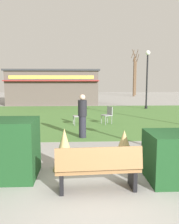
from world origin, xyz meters
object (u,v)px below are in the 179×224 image
object	(u,v)px
tree_right_bg	(134,76)
cafe_chair_west	(108,114)
lamppost_far	(147,73)
parked_car_west_slot	(62,93)
cafe_chair_east	(79,114)
food_kiosk	(54,87)
person_strolling	(82,116)
park_bench	(98,168)
tree_left_bg	(135,77)

from	to	relation	value
tree_right_bg	cafe_chair_west	bearing A→B (deg)	-106.89
lamppost_far	cafe_chair_west	distance (m)	7.72
parked_car_west_slot	tree_right_bg	world-z (taller)	tree_right_bg
cafe_chair_west	parked_car_west_slot	world-z (taller)	parked_car_west_slot
cafe_chair_east	lamppost_far	bearing A→B (deg)	51.00
cafe_chair_west	tree_right_bg	xyz separation A→B (m)	(6.18, 20.36, 2.29)
tree_right_bg	food_kiosk	bearing A→B (deg)	-136.10
person_strolling	food_kiosk	bearing A→B (deg)	178.40
park_bench	lamppost_far	size ratio (longest dim) A/B	0.38
food_kiosk	person_strolling	xyz separation A→B (m)	(2.46, -13.60, -0.75)
cafe_chair_west	person_strolling	size ratio (longest dim) A/B	0.53
cafe_chair_east	parked_car_west_slot	xyz separation A→B (m)	(-2.02, 17.14, 0.12)
park_bench	lamppost_far	world-z (taller)	lamppost_far
lamppost_far	food_kiosk	size ratio (longest dim) A/B	0.54
food_kiosk	person_strolling	distance (m)	13.84
lamppost_far	cafe_chair_east	bearing A→B (deg)	-129.00
cafe_chair_east	park_bench	bearing A→B (deg)	-87.33
park_bench	food_kiosk	distance (m)	18.31
park_bench	tree_left_bg	xyz separation A→B (m)	(8.16, 30.42, 2.19)
park_bench	tree_left_bg	world-z (taller)	tree_left_bg
food_kiosk	cafe_chair_west	distance (m)	11.44
cafe_chair_west	park_bench	bearing A→B (deg)	-98.77
lamppost_far	person_strolling	xyz separation A→B (m)	(-5.19, -9.17, -1.95)
food_kiosk	cafe_chair_west	size ratio (longest dim) A/B	9.44
person_strolling	cafe_chair_east	bearing A→B (deg)	170.40
lamppost_far	food_kiosk	xyz separation A→B (m)	(-7.65, 4.43, -1.20)
lamppost_far	food_kiosk	world-z (taller)	lamppost_far
food_kiosk	cafe_chair_west	world-z (taller)	food_kiosk
person_strolling	parked_car_west_slot	size ratio (longest dim) A/B	0.40
cafe_chair_east	tree_left_bg	xyz separation A→B (m)	(8.49, 23.31, 2.15)
parked_car_west_slot	park_bench	bearing A→B (deg)	-84.46
food_kiosk	cafe_chair_west	xyz separation A→B (m)	(3.82, -10.73, -1.08)
cafe_chair_east	food_kiosk	bearing A→B (deg)	102.11
tree_right_bg	person_strolling	bearing A→B (deg)	-108.00
tree_left_bg	tree_right_bg	distance (m)	2.85
lamppost_far	cafe_chair_west	world-z (taller)	lamppost_far
parked_car_west_slot	tree_left_bg	bearing A→B (deg)	30.43
person_strolling	parked_car_west_slot	distance (m)	19.89
food_kiosk	tree_left_bg	world-z (taller)	tree_left_bg
tree_left_bg	cafe_chair_west	bearing A→B (deg)	-106.93
park_bench	cafe_chair_west	xyz separation A→B (m)	(1.13, 7.35, 0.05)
lamppost_far	tree_right_bg	distance (m)	14.25
person_strolling	tree_right_bg	size ratio (longest dim) A/B	0.27
cafe_chair_west	cafe_chair_east	world-z (taller)	same
person_strolling	tree_right_bg	xyz separation A→B (m)	(7.54, 23.23, 1.95)
parked_car_west_slot	tree_left_bg	size ratio (longest dim) A/B	0.70
park_bench	cafe_chair_east	world-z (taller)	park_bench
food_kiosk	cafe_chair_east	world-z (taller)	food_kiosk
cafe_chair_west	parked_car_west_slot	xyz separation A→B (m)	(-3.48, 16.90, 0.12)
lamppost_far	person_strolling	world-z (taller)	lamppost_far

